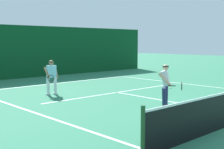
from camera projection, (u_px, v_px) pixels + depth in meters
The scene contains 7 objects.
court_line_baseline_far at pixel (61, 83), 17.75m from camera, with size 9.75×0.10×0.01m, color white.
court_line_service at pixel (117, 92), 14.38m from camera, with size 7.95×0.10×0.01m, color white.
court_line_centre at pixel (172, 102), 12.11m from camera, with size 0.10×6.40×0.01m, color white.
player_near at pixel (166, 84), 11.13m from camera, with size 0.97×1.06×1.54m.
player_far at pixel (51, 76), 13.69m from camera, with size 0.84×0.87×1.53m.
tennis_ball at pixel (171, 88), 15.55m from camera, with size 0.07×0.07×0.07m, color #D1E033.
back_fence_windscreen at pixel (29, 52), 20.30m from camera, with size 20.88×0.12×3.41m, color #0B4120.
Camera 1 is at (-9.81, -3.99, 2.33)m, focal length 49.65 mm.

